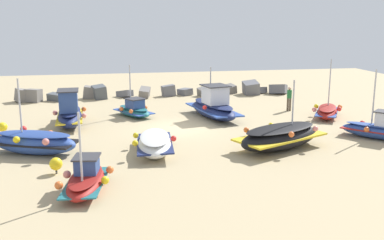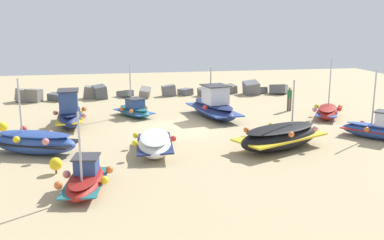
# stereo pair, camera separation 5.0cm
# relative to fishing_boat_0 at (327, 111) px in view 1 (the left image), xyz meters

# --- Properties ---
(ground_plane) EXTENTS (54.19, 54.19, 0.00)m
(ground_plane) POSITION_rel_fishing_boat_0_xyz_m (-9.87, -1.02, -0.40)
(ground_plane) COLOR tan
(fishing_boat_0) EXTENTS (2.87, 3.64, 3.70)m
(fishing_boat_0) POSITION_rel_fishing_boat_0_xyz_m (0.00, 0.00, 0.00)
(fishing_boat_0) COLOR maroon
(fishing_boat_0) RESTS_ON ground_plane
(fishing_boat_1) EXTENTS (2.82, 5.47, 3.22)m
(fishing_boat_1) POSITION_rel_fishing_boat_0_xyz_m (-7.18, 1.32, 0.30)
(fishing_boat_1) COLOR navy
(fishing_boat_1) RESTS_ON ground_plane
(fishing_boat_2) EXTENTS (2.66, 3.28, 3.35)m
(fishing_boat_2) POSITION_rel_fishing_boat_0_xyz_m (-12.17, 2.61, 0.04)
(fishing_boat_2) COLOR #1E6670
(fishing_boat_2) RESTS_ON ground_plane
(fishing_boat_3) EXTENTS (4.38, 2.96, 3.57)m
(fishing_boat_3) POSITION_rel_fishing_boat_0_xyz_m (-17.25, -4.76, 0.17)
(fishing_boat_3) COLOR #2D4C9E
(fishing_boat_3) RESTS_ON ground_plane
(fishing_boat_4) EXTENTS (2.14, 3.99, 0.92)m
(fishing_boat_4) POSITION_rel_fishing_boat_0_xyz_m (-11.70, -5.64, 0.07)
(fishing_boat_4) COLOR white
(fishing_boat_4) RESTS_ON ground_plane
(fishing_boat_5) EXTENTS (5.23, 3.83, 3.33)m
(fishing_boat_5) POSITION_rel_fishing_boat_0_xyz_m (-5.61, -6.12, 0.22)
(fishing_boat_5) COLOR black
(fishing_boat_5) RESTS_ON ground_plane
(fishing_boat_6) EXTENTS (1.98, 4.37, 2.26)m
(fishing_boat_6) POSITION_rel_fishing_boat_0_xyz_m (-16.04, 0.74, 0.35)
(fishing_boat_6) COLOR navy
(fishing_boat_6) RESTS_ON ground_plane
(fishing_boat_7) EXTENTS (3.44, 3.54, 3.70)m
(fishing_boat_7) POSITION_rel_fishing_boat_0_xyz_m (0.16, -5.28, 0.12)
(fishing_boat_7) COLOR #2D4C9E
(fishing_boat_7) RESTS_ON ground_plane
(fishing_boat_8) EXTENTS (2.07, 3.51, 3.13)m
(fishing_boat_8) POSITION_rel_fishing_boat_0_xyz_m (-14.70, -9.93, 0.03)
(fishing_boat_8) COLOR maroon
(fishing_boat_8) RESTS_ON ground_plane
(person_walking) EXTENTS (0.32, 0.32, 1.66)m
(person_walking) POSITION_rel_fishing_boat_0_xyz_m (-1.59, 2.44, 0.56)
(person_walking) COLOR brown
(person_walking) RESTS_ON ground_plane
(breakwater_rocks) EXTENTS (22.16, 2.54, 1.36)m
(breakwater_rocks) POSITION_rel_fishing_boat_0_xyz_m (-9.57, 9.60, 0.02)
(breakwater_rocks) COLOR slate
(breakwater_rocks) RESTS_ON ground_plane
(mooring_buoy_0) EXTENTS (0.52, 0.52, 0.68)m
(mooring_buoy_0) POSITION_rel_fishing_boat_0_xyz_m (-19.53, -0.64, 0.02)
(mooring_buoy_0) COLOR #3F3F42
(mooring_buoy_0) RESTS_ON ground_plane
(mooring_buoy_1) EXTENTS (0.53, 0.53, 0.68)m
(mooring_buoy_1) POSITION_rel_fishing_boat_0_xyz_m (-15.98, -7.81, 0.02)
(mooring_buoy_1) COLOR #3F3F42
(mooring_buoy_1) RESTS_ON ground_plane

